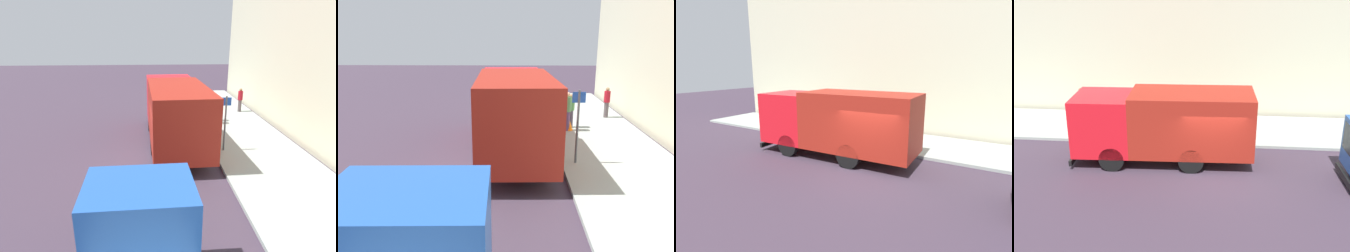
% 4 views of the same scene
% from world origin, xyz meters
% --- Properties ---
extents(ground, '(80.00, 80.00, 0.00)m').
position_xyz_m(ground, '(0.00, 0.00, 0.00)').
color(ground, '#3B2E3D').
extents(sidewalk, '(4.23, 30.00, 0.14)m').
position_xyz_m(sidewalk, '(5.11, 0.00, 0.07)').
color(sidewalk, '#979F98').
rests_on(sidewalk, ground).
extents(building_facade, '(0.50, 30.00, 11.20)m').
position_xyz_m(building_facade, '(7.73, 0.00, 5.60)').
color(building_facade, beige).
rests_on(building_facade, ground).
extents(large_utility_truck, '(2.74, 7.73, 3.11)m').
position_xyz_m(large_utility_truck, '(1.33, 2.15, 1.75)').
color(large_utility_truck, red).
rests_on(large_utility_truck, ground).
extents(pedestrian_walking, '(0.46, 0.46, 1.60)m').
position_xyz_m(pedestrian_walking, '(4.04, 5.41, 0.98)').
color(pedestrian_walking, '#463C4B').
rests_on(pedestrian_walking, sidewalk).
extents(pedestrian_standing, '(0.42, 0.42, 1.62)m').
position_xyz_m(pedestrian_standing, '(6.30, 7.45, 1.00)').
color(pedestrian_standing, '#53494B').
rests_on(pedestrian_standing, sidewalk).
extents(pedestrian_third, '(0.47, 0.47, 1.79)m').
position_xyz_m(pedestrian_third, '(3.79, 4.88, 1.08)').
color(pedestrian_third, '#4F3458').
rests_on(pedestrian_third, sidewalk).
extents(traffic_cone_orange, '(0.40, 0.40, 0.57)m').
position_xyz_m(traffic_cone_orange, '(3.90, 4.93, 0.42)').
color(traffic_cone_orange, orange).
rests_on(traffic_cone_orange, sidewalk).
extents(street_sign_post, '(0.44, 0.08, 2.55)m').
position_xyz_m(street_sign_post, '(3.49, 0.86, 1.64)').
color(street_sign_post, '#4C5156').
rests_on(street_sign_post, sidewalk).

